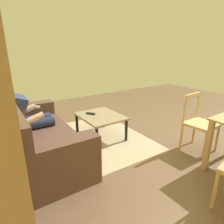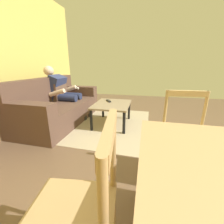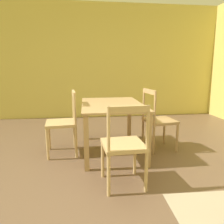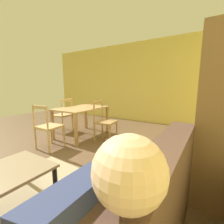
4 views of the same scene
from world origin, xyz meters
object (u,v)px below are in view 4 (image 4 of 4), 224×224
at_px(bookshelf, 216,128).
at_px(dining_chair_by_doorway, 63,115).
at_px(dining_chair_near_wall, 105,122).
at_px(dining_table, 82,112).
at_px(coffee_table, 2,178).
at_px(dining_chair_facing_couch, 48,127).

bearing_deg(bookshelf, dining_chair_by_doorway, -101.38).
bearing_deg(dining_chair_near_wall, dining_chair_by_doorway, -90.30).
height_order(bookshelf, dining_chair_by_doorway, bookshelf).
height_order(bookshelf, dining_table, bookshelf).
bearing_deg(coffee_table, dining_chair_by_doorway, -141.83).
height_order(coffee_table, dining_chair_facing_couch, dining_chair_facing_couch).
height_order(dining_chair_facing_couch, dining_chair_by_doorway, dining_chair_by_doorway).
height_order(bookshelf, dining_chair_near_wall, bookshelf).
bearing_deg(coffee_table, dining_chair_near_wall, -171.49).
height_order(coffee_table, dining_chair_by_doorway, dining_chair_by_doorway).
bearing_deg(dining_chair_facing_couch, coffee_table, 39.64).
bearing_deg(coffee_table, dining_chair_facing_couch, -140.36).
xyz_separation_m(dining_chair_near_wall, dining_chair_facing_couch, (0.95, -0.70, -0.01)).
bearing_deg(dining_chair_by_doorway, dining_table, 89.75).
distance_m(coffee_table, dining_table, 2.44).
relative_size(bookshelf, dining_chair_facing_couch, 2.05).
distance_m(bookshelf, dining_chair_near_wall, 2.18).
bearing_deg(dining_table, coffee_table, 25.08).
relative_size(bookshelf, dining_chair_by_doorway, 2.01).
distance_m(coffee_table, dining_chair_facing_couch, 1.61).
xyz_separation_m(dining_table, dining_chair_near_wall, (0.00, 0.70, -0.16)).
bearing_deg(dining_chair_by_doorway, dining_chair_near_wall, 89.70).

